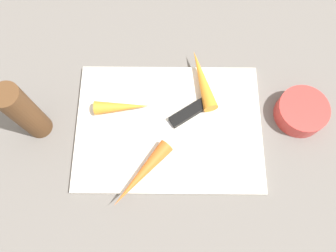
% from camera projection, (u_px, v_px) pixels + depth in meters
% --- Properties ---
extents(ground_plane, '(1.40, 1.40, 0.00)m').
position_uv_depth(ground_plane, '(168.00, 128.00, 0.64)').
color(ground_plane, slate).
extents(cutting_board, '(0.36, 0.26, 0.01)m').
position_uv_depth(cutting_board, '(168.00, 127.00, 0.63)').
color(cutting_board, silver).
rests_on(cutting_board, ground_plane).
extents(knife, '(0.18, 0.13, 0.01)m').
position_uv_depth(knife, '(184.00, 115.00, 0.63)').
color(knife, '#B7B7BC').
rests_on(knife, cutting_board).
extents(carrot_shortest, '(0.11, 0.03, 0.03)m').
position_uv_depth(carrot_shortest, '(122.00, 107.00, 0.63)').
color(carrot_shortest, orange).
rests_on(carrot_shortest, cutting_board).
extents(carrot_medium, '(0.06, 0.14, 0.03)m').
position_uv_depth(carrot_medium, '(201.00, 79.00, 0.64)').
color(carrot_medium, orange).
rests_on(carrot_medium, cutting_board).
extents(carrot_longest, '(0.11, 0.13, 0.03)m').
position_uv_depth(carrot_longest, '(140.00, 175.00, 0.58)').
color(carrot_longest, orange).
rests_on(carrot_longest, cutting_board).
extents(small_bowl, '(0.10, 0.10, 0.04)m').
position_uv_depth(small_bowl, '(300.00, 112.00, 0.63)').
color(small_bowl, red).
rests_on(small_bowl, ground_plane).
extents(pepper_grinder, '(0.05, 0.05, 0.15)m').
position_uv_depth(pepper_grinder, '(24.00, 110.00, 0.57)').
color(pepper_grinder, brown).
rests_on(pepper_grinder, ground_plane).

